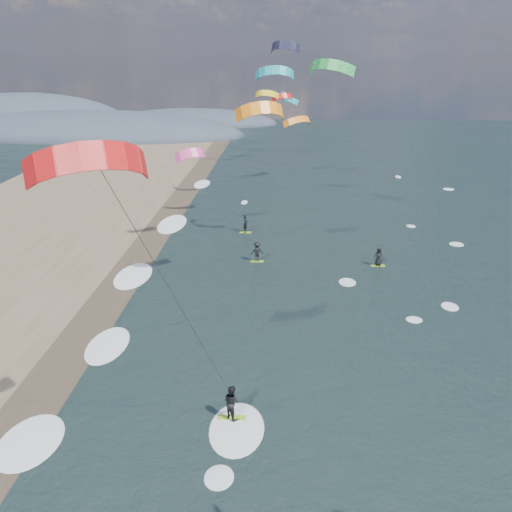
{
  "coord_description": "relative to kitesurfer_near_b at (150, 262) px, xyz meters",
  "views": [
    {
      "loc": [
        0.46,
        -14.77,
        16.84
      ],
      "look_at": [
        -1.0,
        12.0,
        7.0
      ],
      "focal_mm": 40.0,
      "sensor_mm": 36.0,
      "label": 1
    }
  ],
  "objects": [
    {
      "name": "wet_sand_strip",
      "position": [
        -7.66,
        6.06,
        -9.65
      ],
      "size": [
        3.0,
        240.0,
        0.0
      ],
      "primitive_type": "cube",
      "color": "#382D23",
      "rests_on": "ground"
    },
    {
      "name": "coastal_hills",
      "position": [
        -40.5,
        103.92,
        -9.65
      ],
      "size": [
        80.0,
        41.0,
        15.0
      ],
      "color": "#3D4756",
      "rests_on": "ground"
    },
    {
      "name": "kitesurfer_near_b",
      "position": [
        0.0,
        0.0,
        0.0
      ],
      "size": [
        7.18,
        8.96,
        14.71
      ],
      "color": "#92BB21",
      "rests_on": "ground"
    },
    {
      "name": "far_kitesurfers",
      "position": [
        4.68,
        27.38,
        -8.8
      ],
      "size": [
        12.58,
        8.97,
        1.79
      ],
      "color": "#92BB21",
      "rests_on": "ground"
    },
    {
      "name": "bg_kite_field",
      "position": [
        4.14,
        49.22,
        2.17
      ],
      "size": [
        14.11,
        69.06,
        10.15
      ],
      "color": "black",
      "rests_on": "ground"
    },
    {
      "name": "shoreline_surf",
      "position": [
        -6.46,
        10.81,
        -9.65
      ],
      "size": [
        2.4,
        79.4,
        0.11
      ],
      "color": "white",
      "rests_on": "ground"
    }
  ]
}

